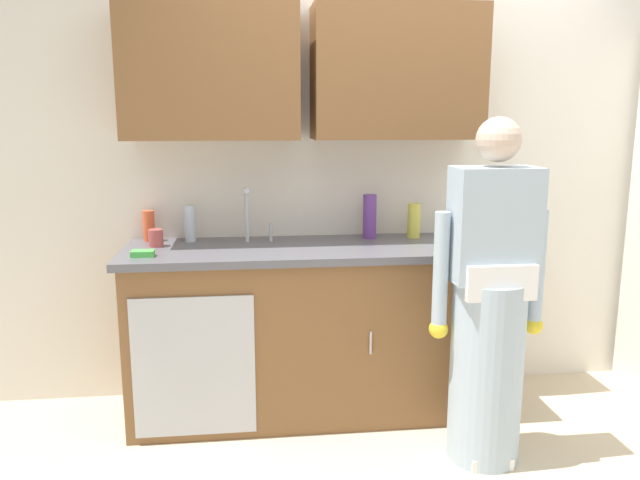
{
  "coord_description": "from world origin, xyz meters",
  "views": [
    {
      "loc": [
        -0.87,
        -2.54,
        1.61
      ],
      "look_at": [
        -0.5,
        0.55,
        1.0
      ],
      "focal_mm": 34.79,
      "sensor_mm": 36.0,
      "label": 1
    }
  ],
  "objects_px": {
    "bottle_soap": "(414,221)",
    "sponge": "(143,253)",
    "cup_by_sink": "(156,238)",
    "sink": "(255,249)",
    "bottle_dish_liquid": "(190,223)",
    "bottle_cleaner_spray": "(370,216)",
    "bottle_water_short": "(149,226)",
    "person_at_sink": "(489,320)"
  },
  "relations": [
    {
      "from": "bottle_soap",
      "to": "bottle_cleaner_spray",
      "type": "xyz_separation_m",
      "value": [
        -0.25,
        0.01,
        0.03
      ]
    },
    {
      "from": "bottle_soap",
      "to": "person_at_sink",
      "type": "bearing_deg",
      "value": -78.08
    },
    {
      "from": "cup_by_sink",
      "to": "sponge",
      "type": "relative_size",
      "value": 0.84
    },
    {
      "from": "bottle_dish_liquid",
      "to": "bottle_cleaner_spray",
      "type": "xyz_separation_m",
      "value": [
        1.01,
        -0.02,
        0.02
      ]
    },
    {
      "from": "sink",
      "to": "bottle_dish_liquid",
      "type": "xyz_separation_m",
      "value": [
        -0.35,
        0.19,
        0.12
      ]
    },
    {
      "from": "bottle_dish_liquid",
      "to": "person_at_sink",
      "type": "bearing_deg",
      "value": -29.14
    },
    {
      "from": "sink",
      "to": "bottle_soap",
      "type": "height_order",
      "value": "sink"
    },
    {
      "from": "sink",
      "to": "bottle_dish_liquid",
      "type": "relative_size",
      "value": 2.46
    },
    {
      "from": "bottle_soap",
      "to": "sponge",
      "type": "bearing_deg",
      "value": -167.27
    },
    {
      "from": "bottle_water_short",
      "to": "sponge",
      "type": "relative_size",
      "value": 1.56
    },
    {
      "from": "person_at_sink",
      "to": "bottle_dish_liquid",
      "type": "xyz_separation_m",
      "value": [
        -1.42,
        0.79,
        0.35
      ]
    },
    {
      "from": "person_at_sink",
      "to": "bottle_dish_liquid",
      "type": "relative_size",
      "value": 7.98
    },
    {
      "from": "bottle_cleaner_spray",
      "to": "cup_by_sink",
      "type": "bearing_deg",
      "value": -175.09
    },
    {
      "from": "bottle_soap",
      "to": "bottle_cleaner_spray",
      "type": "bearing_deg",
      "value": 177.05
    },
    {
      "from": "bottle_water_short",
      "to": "sponge",
      "type": "height_order",
      "value": "bottle_water_short"
    },
    {
      "from": "person_at_sink",
      "to": "cup_by_sink",
      "type": "xyz_separation_m",
      "value": [
        -1.59,
        0.67,
        0.29
      ]
    },
    {
      "from": "bottle_dish_liquid",
      "to": "sponge",
      "type": "height_order",
      "value": "bottle_dish_liquid"
    },
    {
      "from": "bottle_dish_liquid",
      "to": "sink",
      "type": "bearing_deg",
      "value": -28.31
    },
    {
      "from": "bottle_water_short",
      "to": "sponge",
      "type": "distance_m",
      "value": 0.41
    },
    {
      "from": "sink",
      "to": "sponge",
      "type": "distance_m",
      "value": 0.58
    },
    {
      "from": "bottle_dish_liquid",
      "to": "cup_by_sink",
      "type": "bearing_deg",
      "value": -145.35
    },
    {
      "from": "cup_by_sink",
      "to": "sponge",
      "type": "height_order",
      "value": "cup_by_sink"
    },
    {
      "from": "bottle_cleaner_spray",
      "to": "sponge",
      "type": "bearing_deg",
      "value": -164.13
    },
    {
      "from": "person_at_sink",
      "to": "sponge",
      "type": "bearing_deg",
      "value": 165.07
    },
    {
      "from": "bottle_cleaner_spray",
      "to": "cup_by_sink",
      "type": "relative_size",
      "value": 2.71
    },
    {
      "from": "bottle_cleaner_spray",
      "to": "bottle_dish_liquid",
      "type": "bearing_deg",
      "value": 179.07
    },
    {
      "from": "bottle_water_short",
      "to": "bottle_cleaner_spray",
      "type": "bearing_deg",
      "value": -2.61
    },
    {
      "from": "bottle_dish_liquid",
      "to": "cup_by_sink",
      "type": "relative_size",
      "value": 2.2
    },
    {
      "from": "person_at_sink",
      "to": "bottle_soap",
      "type": "xyz_separation_m",
      "value": [
        -0.16,
        0.76,
        0.35
      ]
    },
    {
      "from": "person_at_sink",
      "to": "sponge",
      "type": "xyz_separation_m",
      "value": [
        -1.62,
        0.43,
        0.26
      ]
    },
    {
      "from": "sink",
      "to": "bottle_soap",
      "type": "bearing_deg",
      "value": 10.02
    },
    {
      "from": "bottle_soap",
      "to": "sponge",
      "type": "height_order",
      "value": "bottle_soap"
    },
    {
      "from": "person_at_sink",
      "to": "bottle_water_short",
      "type": "relative_size",
      "value": 9.47
    },
    {
      "from": "bottle_cleaner_spray",
      "to": "sink",
      "type": "bearing_deg",
      "value": -165.14
    },
    {
      "from": "bottle_dish_liquid",
      "to": "bottle_cleaner_spray",
      "type": "distance_m",
      "value": 1.01
    },
    {
      "from": "cup_by_sink",
      "to": "sink",
      "type": "bearing_deg",
      "value": -7.9
    },
    {
      "from": "bottle_water_short",
      "to": "bottle_dish_liquid",
      "type": "relative_size",
      "value": 0.84
    },
    {
      "from": "sink",
      "to": "bottle_water_short",
      "type": "relative_size",
      "value": 2.92
    },
    {
      "from": "sink",
      "to": "cup_by_sink",
      "type": "relative_size",
      "value": 5.43
    },
    {
      "from": "sink",
      "to": "cup_by_sink",
      "type": "xyz_separation_m",
      "value": [
        -0.52,
        0.07,
        0.06
      ]
    },
    {
      "from": "sink",
      "to": "bottle_soap",
      "type": "distance_m",
      "value": 0.93
    },
    {
      "from": "cup_by_sink",
      "to": "sponge",
      "type": "xyz_separation_m",
      "value": [
        -0.03,
        -0.24,
        -0.03
      ]
    }
  ]
}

